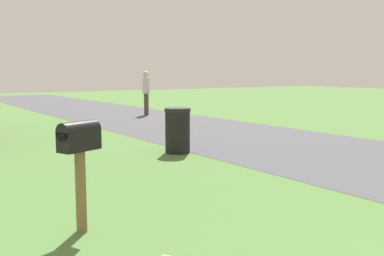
% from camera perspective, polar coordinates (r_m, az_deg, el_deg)
% --- Properties ---
extents(road_asphalt, '(60.00, 5.01, 0.01)m').
position_cam_1_polar(road_asphalt, '(9.86, 20.73, -3.65)').
color(road_asphalt, '#47474C').
rests_on(road_asphalt, ground).
extents(mailbox, '(0.36, 0.51, 1.23)m').
position_cam_1_polar(mailbox, '(5.09, -13.84, -2.02)').
color(mailbox, brown).
rests_on(mailbox, ground).
extents(trash_bin, '(0.56, 0.56, 0.98)m').
position_cam_1_polar(trash_bin, '(9.91, -1.81, -0.29)').
color(trash_bin, black).
rests_on(trash_bin, ground).
extents(pedestrian, '(0.48, 0.30, 1.78)m').
position_cam_1_polar(pedestrian, '(18.62, -5.73, 4.79)').
color(pedestrian, '#4C4238').
rests_on(pedestrian, ground).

